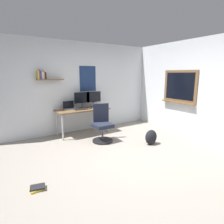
{
  "coord_description": "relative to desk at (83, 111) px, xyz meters",
  "views": [
    {
      "loc": [
        -2.14,
        -2.76,
        1.7
      ],
      "look_at": [
        0.08,
        0.72,
        0.85
      ],
      "focal_mm": 29.9,
      "sensor_mm": 36.0,
      "label": 1
    }
  ],
  "objects": [
    {
      "name": "wall_back",
      "position": [
        0.05,
        0.39,
        0.65
      ],
      "size": [
        5.0,
        0.3,
        2.6
      ],
      "color": "silver",
      "rests_on": "ground"
    },
    {
      "name": "keyboard",
      "position": [
        -0.07,
        -0.08,
        0.08
      ],
      "size": [
        0.37,
        0.13,
        0.02
      ],
      "primitive_type": "cube",
      "color": "black",
      "rests_on": "desk"
    },
    {
      "name": "backpack",
      "position": [
        1.04,
        -1.68,
        -0.47
      ],
      "size": [
        0.32,
        0.22,
        0.36
      ],
      "primitive_type": "ellipsoid",
      "color": "black",
      "rests_on": "ground"
    },
    {
      "name": "wall_right",
      "position": [
        2.51,
        -2.03,
        0.65
      ],
      "size": [
        0.22,
        5.0,
        2.6
      ],
      "color": "silver",
      "rests_on": "ground"
    },
    {
      "name": "coffee_mug",
      "position": [
        0.64,
        -0.03,
        0.12
      ],
      "size": [
        0.08,
        0.08,
        0.09
      ],
      "primitive_type": "cylinder",
      "color": "#334CA5",
      "rests_on": "desk"
    },
    {
      "name": "ground_plane",
      "position": [
        0.06,
        -2.06,
        -0.65
      ],
      "size": [
        5.2,
        5.2,
        0.0
      ],
      "primitive_type": "plane",
      "color": "gray",
      "rests_on": "ground"
    },
    {
      "name": "office_chair",
      "position": [
        0.17,
        -0.81,
        -0.24
      ],
      "size": [
        0.52,
        0.55,
        0.95
      ],
      "color": "black",
      "rests_on": "ground"
    },
    {
      "name": "computer_mouse",
      "position": [
        0.21,
        -0.08,
        0.09
      ],
      "size": [
        0.1,
        0.06,
        0.03
      ],
      "primitive_type": "ellipsoid",
      "color": "#262628",
      "rests_on": "desk"
    },
    {
      "name": "desk",
      "position": [
        0.0,
        0.0,
        0.0
      ],
      "size": [
        1.48,
        0.63,
        0.72
      ],
      "color": "brown",
      "rests_on": "ground"
    },
    {
      "name": "monitor_primary",
      "position": [
        0.04,
        0.1,
        0.34
      ],
      "size": [
        0.46,
        0.17,
        0.46
      ],
      "color": "#38383D",
      "rests_on": "desk"
    },
    {
      "name": "book_stack_on_floor",
      "position": [
        -1.68,
        -2.12,
        -0.62
      ],
      "size": [
        0.24,
        0.19,
        0.06
      ],
      "color": "gold",
      "rests_on": "ground"
    },
    {
      "name": "laptop",
      "position": [
        -0.33,
        0.15,
        0.13
      ],
      "size": [
        0.31,
        0.21,
        0.23
      ],
      "color": "#ADAFB5",
      "rests_on": "desk"
    },
    {
      "name": "monitor_secondary",
      "position": [
        0.41,
        0.1,
        0.34
      ],
      "size": [
        0.46,
        0.17,
        0.46
      ],
      "color": "#38383D",
      "rests_on": "desk"
    }
  ]
}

